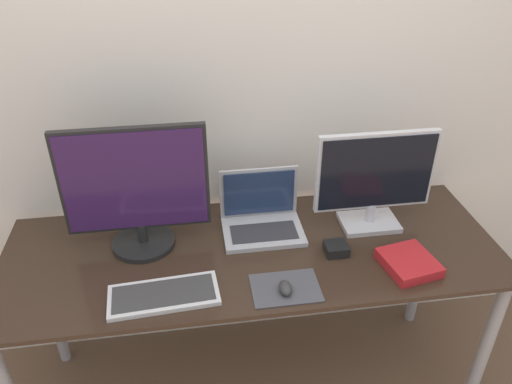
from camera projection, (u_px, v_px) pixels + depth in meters
The scene contains 10 objects.
wall_back at pixel (238, 84), 1.89m from camera, with size 7.00×0.05×2.50m.
desk at pixel (253, 270), 1.87m from camera, with size 1.81×0.65×0.76m.
monitor_left at pixel (136, 191), 1.72m from camera, with size 0.51×0.23×0.47m.
monitor_right at pixel (375, 180), 1.85m from camera, with size 0.45×0.15×0.39m.
laptop at pixel (261, 215), 1.91m from camera, with size 0.30×0.22×0.22m.
keyboard at pixel (164, 295), 1.61m from camera, with size 0.36×0.18×0.02m.
mousepad at pixel (285, 288), 1.64m from camera, with size 0.23×0.16×0.00m.
mouse at pixel (285, 288), 1.62m from camera, with size 0.04×0.07×0.03m.
book at pixel (409, 263), 1.73m from camera, with size 0.20×0.21×0.04m.
power_brick at pixel (336, 249), 1.79m from camera, with size 0.08×0.08×0.04m.
Camera 1 is at (-0.20, -1.10, 1.90)m, focal length 35.00 mm.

